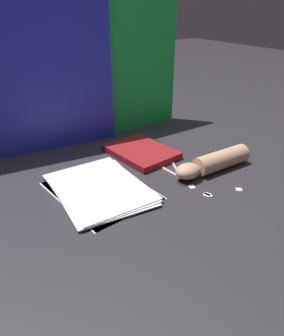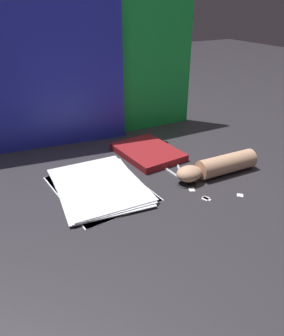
% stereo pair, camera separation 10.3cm
% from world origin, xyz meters
% --- Properties ---
extents(ground_plane, '(6.00, 6.00, 0.00)m').
position_xyz_m(ground_plane, '(0.00, 0.00, 0.00)').
color(ground_plane, '#2D2B30').
extents(backdrop_panel_left, '(0.67, 0.10, 0.53)m').
position_xyz_m(backdrop_panel_left, '(-0.20, 0.46, 0.27)').
color(backdrop_panel_left, '#2833D1').
rests_on(backdrop_panel_left, ground_plane).
extents(backdrop_panel_center, '(0.57, 0.02, 0.55)m').
position_xyz_m(backdrop_panel_center, '(0.20, 0.46, 0.28)').
color(backdrop_panel_center, green).
rests_on(backdrop_panel_center, ground_plane).
extents(paper_stack, '(0.29, 0.36, 0.02)m').
position_xyz_m(paper_stack, '(-0.13, 0.05, 0.01)').
color(paper_stack, white).
rests_on(paper_stack, ground_plane).
extents(book_closed, '(0.21, 0.27, 0.03)m').
position_xyz_m(book_closed, '(0.13, 0.20, 0.01)').
color(book_closed, maroon).
rests_on(book_closed, ground_plane).
extents(scissors, '(0.09, 0.17, 0.01)m').
position_xyz_m(scissors, '(0.14, -0.03, 0.00)').
color(scissors, silver).
rests_on(scissors, ground_plane).
extents(hand_forearm, '(0.31, 0.07, 0.07)m').
position_xyz_m(hand_forearm, '(0.26, -0.05, 0.03)').
color(hand_forearm, tan).
rests_on(hand_forearm, ground_plane).
extents(paper_scrap_near, '(0.03, 0.03, 0.00)m').
position_xyz_m(paper_scrap_near, '(0.13, -0.15, 0.00)').
color(paper_scrap_near, white).
rests_on(paper_scrap_near, ground_plane).
extents(paper_scrap_mid, '(0.02, 0.03, 0.00)m').
position_xyz_m(paper_scrap_mid, '(0.14, -0.15, 0.00)').
color(paper_scrap_mid, white).
rests_on(paper_scrap_mid, ground_plane).
extents(paper_scrap_far, '(0.03, 0.03, 0.00)m').
position_xyz_m(paper_scrap_far, '(0.24, -0.19, 0.00)').
color(paper_scrap_far, white).
rests_on(paper_scrap_far, ground_plane).
extents(paper_scrap_side, '(0.03, 0.03, 0.00)m').
position_xyz_m(paper_scrap_side, '(0.13, -0.09, 0.00)').
color(paper_scrap_side, white).
rests_on(paper_scrap_side, ground_plane).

